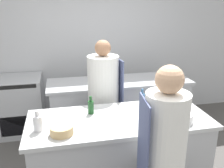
{
  "coord_description": "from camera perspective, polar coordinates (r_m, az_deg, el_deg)",
  "views": [
    {
      "loc": [
        -0.56,
        -2.23,
        2.07
      ],
      "look_at": [
        0.0,
        0.35,
        1.19
      ],
      "focal_mm": 40.0,
      "sensor_mm": 36.0,
      "label": 1
    }
  ],
  "objects": [
    {
      "name": "bowl_prep_small",
      "position": [
        2.57,
        15.25,
        -7.27
      ],
      "size": [
        0.26,
        0.26,
        0.09
      ],
      "color": "white",
      "rests_on": "prep_counter"
    },
    {
      "name": "bottle_sauce",
      "position": [
        2.72,
        15.7,
        -4.97
      ],
      "size": [
        0.07,
        0.07,
        0.21
      ],
      "color": "#5B2319",
      "rests_on": "prep_counter"
    },
    {
      "name": "pass_counter",
      "position": [
        3.9,
        1.64,
        -5.75
      ],
      "size": [
        2.13,
        0.66,
        0.94
      ],
      "color": "#A8AAAF",
      "rests_on": "ground_plane"
    },
    {
      "name": "wall_back",
      "position": [
        4.45,
        -4.97,
        9.75
      ],
      "size": [
        8.0,
        0.06,
        2.8
      ],
      "color": "silver",
      "rests_on": "ground_plane"
    },
    {
      "name": "cup",
      "position": [
        2.89,
        15.4,
        -4.53
      ],
      "size": [
        0.09,
        0.09,
        0.08
      ],
      "color": "#33477F",
      "rests_on": "prep_counter"
    },
    {
      "name": "oven_range",
      "position": [
        4.33,
        -20.08,
        -4.52
      ],
      "size": [
        0.71,
        0.68,
        0.92
      ],
      "color": "#A8AAAF",
      "rests_on": "ground_plane"
    },
    {
      "name": "prep_counter",
      "position": [
        2.8,
        1.59,
        -16.34
      ],
      "size": [
        1.85,
        0.79,
        0.94
      ],
      "color": "#A8AAAF",
      "rests_on": "ground_plane"
    },
    {
      "name": "bottle_cooking_oil",
      "position": [
        2.39,
        -16.6,
        -8.49
      ],
      "size": [
        0.08,
        0.08,
        0.2
      ],
      "color": "silver",
      "rests_on": "prep_counter"
    },
    {
      "name": "bottle_wine",
      "position": [
        2.64,
        -4.85,
        -5.2
      ],
      "size": [
        0.06,
        0.06,
        0.19
      ],
      "color": "#19471E",
      "rests_on": "prep_counter"
    },
    {
      "name": "bottle_vinegar",
      "position": [
        2.38,
        10.82,
        -7.62
      ],
      "size": [
        0.08,
        0.08,
        0.25
      ],
      "color": "black",
      "rests_on": "prep_counter"
    },
    {
      "name": "bowl_mixing_large",
      "position": [
        2.3,
        -11.42,
        -10.28
      ],
      "size": [
        0.21,
        0.21,
        0.08
      ],
      "color": "tan",
      "rests_on": "prep_counter"
    },
    {
      "name": "chef_at_stove",
      "position": [
        3.24,
        -1.91,
        -4.49
      ],
      "size": [
        0.42,
        0.4,
        1.63
      ],
      "rotation": [
        0.0,
        0.0,
        -1.46
      ],
      "color": "black",
      "rests_on": "ground_plane"
    },
    {
      "name": "chef_at_prep_near",
      "position": [
        2.14,
        11.5,
        -17.52
      ],
      "size": [
        0.36,
        0.34,
        1.64
      ],
      "rotation": [
        0.0,
        0.0,
        1.46
      ],
      "color": "black",
      "rests_on": "ground_plane"
    },
    {
      "name": "bottle_olive_oil",
      "position": [
        2.81,
        6.88,
        -3.57
      ],
      "size": [
        0.06,
        0.06,
        0.21
      ],
      "color": "#2D5175",
      "rests_on": "prep_counter"
    }
  ]
}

